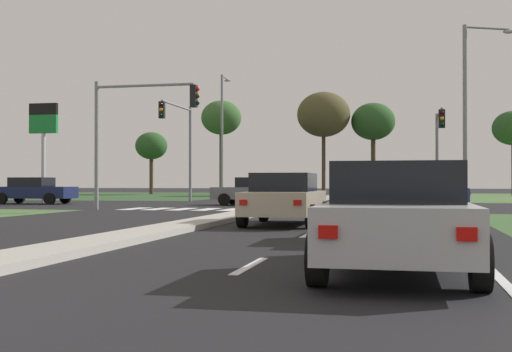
{
  "coord_description": "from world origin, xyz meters",
  "views": [
    {
      "loc": [
        5.67,
        -3.66,
        1.21
      ],
      "look_at": [
        -1.44,
        28.22,
        1.53
      ],
      "focal_mm": 46.52,
      "sensor_mm": 36.0,
      "label": 1
    }
  ],
  "objects_px": {
    "fuel_price_totem": "(43,130)",
    "treeline_third": "(324,115)",
    "car_navy_second": "(33,190)",
    "car_blue_fifth": "(422,192)",
    "car_teal_fourth": "(393,203)",
    "street_lamp_second": "(470,105)",
    "car_silver_eighth": "(398,216)",
    "traffic_signal_far_right": "(439,138)",
    "treeline_second": "(221,118)",
    "traffic_signal_near_left": "(133,120)",
    "treeline_near": "(151,146)",
    "car_grey_sixth": "(255,191)",
    "treeline_fourth": "(373,122)",
    "traffic_signal_far_left": "(180,133)",
    "car_maroon_seventh": "(403,196)",
    "car_red_near": "(292,188)",
    "street_lamp_third": "(222,130)",
    "car_beige_third": "(285,198)"
  },
  "relations": [
    {
      "from": "fuel_price_totem",
      "to": "treeline_third",
      "type": "relative_size",
      "value": 0.61
    },
    {
      "from": "car_blue_fifth",
      "to": "treeline_third",
      "type": "distance_m",
      "value": 31.8
    },
    {
      "from": "treeline_second",
      "to": "treeline_fourth",
      "type": "height_order",
      "value": "treeline_second"
    },
    {
      "from": "traffic_signal_near_left",
      "to": "treeline_near",
      "type": "relative_size",
      "value": 0.88
    },
    {
      "from": "car_maroon_seventh",
      "to": "treeline_second",
      "type": "relative_size",
      "value": 0.46
    },
    {
      "from": "car_maroon_seventh",
      "to": "treeline_second",
      "type": "distance_m",
      "value": 47.31
    },
    {
      "from": "treeline_near",
      "to": "car_red_near",
      "type": "bearing_deg",
      "value": -44.69
    },
    {
      "from": "street_lamp_second",
      "to": "treeline_third",
      "type": "relative_size",
      "value": 0.88
    },
    {
      "from": "street_lamp_third",
      "to": "fuel_price_totem",
      "type": "relative_size",
      "value": 1.65
    },
    {
      "from": "traffic_signal_far_left",
      "to": "car_maroon_seventh",
      "type": "bearing_deg",
      "value": -50.34
    },
    {
      "from": "street_lamp_third",
      "to": "fuel_price_totem",
      "type": "height_order",
      "value": "street_lamp_third"
    },
    {
      "from": "traffic_signal_near_left",
      "to": "street_lamp_second",
      "type": "xyz_separation_m",
      "value": [
        14.57,
        5.36,
        0.94
      ]
    },
    {
      "from": "street_lamp_third",
      "to": "treeline_near",
      "type": "relative_size",
      "value": 1.52
    },
    {
      "from": "car_teal_fourth",
      "to": "treeline_second",
      "type": "bearing_deg",
      "value": 109.48
    },
    {
      "from": "traffic_signal_near_left",
      "to": "car_red_near",
      "type": "bearing_deg",
      "value": 80.04
    },
    {
      "from": "treeline_second",
      "to": "treeline_fourth",
      "type": "distance_m",
      "value": 15.62
    },
    {
      "from": "car_beige_third",
      "to": "traffic_signal_far_right",
      "type": "bearing_deg",
      "value": 75.01
    },
    {
      "from": "car_teal_fourth",
      "to": "street_lamp_second",
      "type": "distance_m",
      "value": 18.69
    },
    {
      "from": "car_grey_sixth",
      "to": "treeline_second",
      "type": "relative_size",
      "value": 0.46
    },
    {
      "from": "car_grey_sixth",
      "to": "treeline_second",
      "type": "height_order",
      "value": "treeline_second"
    },
    {
      "from": "car_navy_second",
      "to": "treeline_near",
      "type": "height_order",
      "value": "treeline_near"
    },
    {
      "from": "treeline_near",
      "to": "car_silver_eighth",
      "type": "bearing_deg",
      "value": -65.4
    },
    {
      "from": "car_navy_second",
      "to": "car_blue_fifth",
      "type": "height_order",
      "value": "car_navy_second"
    },
    {
      "from": "fuel_price_totem",
      "to": "treeline_third",
      "type": "height_order",
      "value": "treeline_third"
    },
    {
      "from": "treeline_near",
      "to": "treeline_third",
      "type": "bearing_deg",
      "value": -10.11
    },
    {
      "from": "car_beige_third",
      "to": "traffic_signal_near_left",
      "type": "distance_m",
      "value": 12.18
    },
    {
      "from": "car_blue_fifth",
      "to": "fuel_price_totem",
      "type": "height_order",
      "value": "fuel_price_totem"
    },
    {
      "from": "car_beige_third",
      "to": "treeline_second",
      "type": "relative_size",
      "value": 0.46
    },
    {
      "from": "traffic_signal_far_left",
      "to": "treeline_fourth",
      "type": "relative_size",
      "value": 0.7
    },
    {
      "from": "car_red_near",
      "to": "fuel_price_totem",
      "type": "bearing_deg",
      "value": 41.41
    },
    {
      "from": "traffic_signal_far_right",
      "to": "traffic_signal_near_left",
      "type": "distance_m",
      "value": 17.48
    },
    {
      "from": "car_red_near",
      "to": "fuel_price_totem",
      "type": "height_order",
      "value": "fuel_price_totem"
    },
    {
      "from": "traffic_signal_near_left",
      "to": "treeline_second",
      "type": "height_order",
      "value": "treeline_second"
    },
    {
      "from": "car_navy_second",
      "to": "car_grey_sixth",
      "type": "bearing_deg",
      "value": 92.64
    },
    {
      "from": "car_teal_fourth",
      "to": "street_lamp_second",
      "type": "relative_size",
      "value": 0.49
    },
    {
      "from": "car_maroon_seventh",
      "to": "car_teal_fourth",
      "type": "bearing_deg",
      "value": -91.42
    },
    {
      "from": "car_red_near",
      "to": "street_lamp_second",
      "type": "distance_m",
      "value": 19.2
    },
    {
      "from": "car_silver_eighth",
      "to": "fuel_price_totem",
      "type": "bearing_deg",
      "value": 128.04
    },
    {
      "from": "car_silver_eighth",
      "to": "treeline_fourth",
      "type": "bearing_deg",
      "value": 92.86
    },
    {
      "from": "car_navy_second",
      "to": "treeline_third",
      "type": "xyz_separation_m",
      "value": [
        13.09,
        28.33,
        6.81
      ]
    },
    {
      "from": "car_navy_second",
      "to": "traffic_signal_far_right",
      "type": "xyz_separation_m",
      "value": [
        22.35,
        4.45,
        2.92
      ]
    },
    {
      "from": "fuel_price_totem",
      "to": "car_grey_sixth",
      "type": "bearing_deg",
      "value": -7.03
    },
    {
      "from": "car_navy_second",
      "to": "traffic_signal_far_right",
      "type": "height_order",
      "value": "traffic_signal_far_right"
    },
    {
      "from": "car_blue_fifth",
      "to": "car_grey_sixth",
      "type": "bearing_deg",
      "value": 75.45
    },
    {
      "from": "car_grey_sixth",
      "to": "street_lamp_second",
      "type": "bearing_deg",
      "value": -100.16
    },
    {
      "from": "traffic_signal_far_right",
      "to": "treeline_near",
      "type": "bearing_deg",
      "value": 135.62
    },
    {
      "from": "treeline_fourth",
      "to": "car_silver_eighth",
      "type": "bearing_deg",
      "value": -87.14
    },
    {
      "from": "traffic_signal_far_right",
      "to": "treeline_second",
      "type": "xyz_separation_m",
      "value": [
        -20.18,
        27.24,
        4.11
      ]
    },
    {
      "from": "treeline_near",
      "to": "treeline_fourth",
      "type": "distance_m",
      "value": 23.22
    },
    {
      "from": "car_red_near",
      "to": "car_beige_third",
      "type": "height_order",
      "value": "car_red_near"
    }
  ]
}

